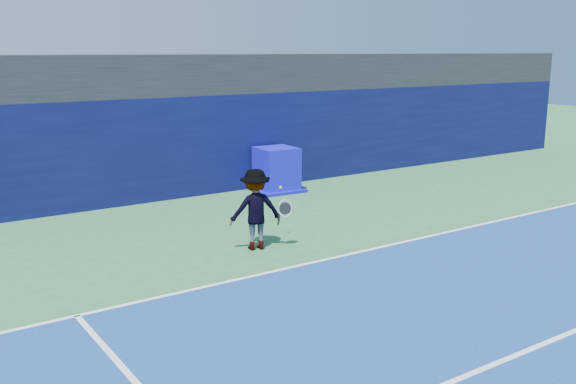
% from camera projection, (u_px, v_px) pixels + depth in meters
% --- Properties ---
extents(ground, '(80.00, 80.00, 0.00)m').
position_uv_depth(ground, '(423.00, 308.00, 10.97)').
color(ground, '#306B3C').
rests_on(ground, ground).
extents(baseline, '(24.00, 0.10, 0.01)m').
position_uv_depth(baseline, '(318.00, 261.00, 13.39)').
color(baseline, white).
rests_on(baseline, ground).
extents(service_line, '(24.00, 0.10, 0.01)m').
position_uv_depth(service_line, '(523.00, 352.00, 9.35)').
color(service_line, white).
rests_on(service_line, ground).
extents(stadium_band, '(36.00, 3.00, 1.20)m').
position_uv_depth(stadium_band, '(152.00, 75.00, 19.48)').
color(stadium_band, black).
rests_on(stadium_band, back_wall_assembly).
extents(back_wall_assembly, '(36.00, 1.03, 3.00)m').
position_uv_depth(back_wall_assembly, '(168.00, 147.00, 19.12)').
color(back_wall_assembly, '#0B0D3E').
rests_on(back_wall_assembly, ground).
extents(equipment_cart, '(1.51, 1.51, 1.37)m').
position_uv_depth(equipment_cart, '(277.00, 171.00, 20.04)').
color(equipment_cart, '#140EC7').
rests_on(equipment_cart, ground).
extents(tennis_player, '(1.41, 0.97, 1.80)m').
position_uv_depth(tennis_player, '(255.00, 209.00, 14.10)').
color(tennis_player, white).
rests_on(tennis_player, ground).
extents(tennis_ball, '(0.06, 0.06, 0.06)m').
position_uv_depth(tennis_ball, '(281.00, 187.00, 14.76)').
color(tennis_ball, '#E9F71B').
rests_on(tennis_ball, ground).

